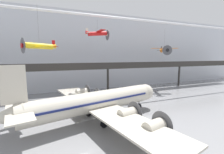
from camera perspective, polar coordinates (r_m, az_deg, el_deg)
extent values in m
plane|color=gray|center=(29.20, 15.53, -15.97)|extent=(260.00, 260.00, 0.00)
cube|color=silver|center=(55.36, -4.39, 9.54)|extent=(140.00, 3.00, 26.60)
cube|color=#2D2B28|center=(47.29, -1.21, 3.75)|extent=(110.00, 3.20, 0.90)
cube|color=#2D2B28|center=(45.79, -0.53, 4.87)|extent=(110.00, 0.12, 1.10)
cylinder|color=#2D2B28|center=(48.69, -1.59, -1.30)|extent=(0.70, 0.70, 7.82)
cylinder|color=#2D2B28|center=(65.43, 24.16, 0.37)|extent=(0.70, 0.70, 7.82)
cylinder|color=silver|center=(40.71, 3.08, 21.51)|extent=(120.00, 0.60, 0.60)
cylinder|color=beige|center=(26.96, -6.83, -9.40)|extent=(23.99, 8.88, 3.63)
sphere|color=beige|center=(34.67, 12.51, -5.63)|extent=(3.56, 3.56, 3.56)
cone|color=beige|center=(24.13, -36.28, -12.33)|extent=(5.35, 4.31, 3.34)
cube|color=navy|center=(26.86, -6.85, -8.66)|extent=(22.39, 8.58, 0.33)
cube|color=beige|center=(35.78, -12.73, -6.56)|extent=(8.81, 16.07, 0.28)
cube|color=beige|center=(20.49, 8.45, -17.65)|extent=(8.81, 16.07, 0.28)
cylinder|color=beige|center=(33.46, -7.91, -7.36)|extent=(3.09, 2.32, 1.74)
cylinder|color=#4C4C51|center=(34.14, -5.61, -7.01)|extent=(0.80, 3.24, 3.31)
cylinder|color=beige|center=(38.02, -11.44, -5.59)|extent=(3.09, 2.32, 1.74)
cylinder|color=#4C4C51|center=(38.62, -9.35, -5.33)|extent=(0.80, 3.24, 3.31)
cylinder|color=beige|center=(23.77, 5.80, -13.77)|extent=(3.09, 2.32, 1.74)
cylinder|color=#4C4C51|center=(24.72, 8.56, -12.94)|extent=(0.80, 3.24, 3.31)
cylinder|color=beige|center=(20.45, 15.70, -17.76)|extent=(3.09, 2.32, 1.74)
cylinder|color=#4C4C51|center=(21.55, 18.40, -16.50)|extent=(0.80, 3.24, 3.31)
cube|color=beige|center=(23.13, -33.51, -2.46)|extent=(3.01, 0.88, 5.08)
cube|color=beige|center=(23.97, -31.96, -10.97)|extent=(5.08, 9.88, 0.20)
cylinder|color=#4C4C51|center=(34.02, 10.22, -10.06)|extent=(0.20, 0.20, 1.21)
cylinder|color=black|center=(34.21, 10.19, -11.03)|extent=(1.35, 0.66, 1.30)
cylinder|color=#4C4C51|center=(30.32, -8.91, -12.29)|extent=(0.20, 0.20, 1.21)
cylinder|color=black|center=(30.53, -8.88, -13.37)|extent=(1.35, 0.66, 1.30)
cylinder|color=#4C4C51|center=(25.57, -3.01, -16.14)|extent=(0.20, 0.20, 1.21)
cylinder|color=black|center=(25.83, -3.00, -17.37)|extent=(1.35, 0.66, 1.30)
cylinder|color=red|center=(39.95, -5.57, 16.11)|extent=(4.97, 1.15, 1.42)
cone|color=silver|center=(40.77, -2.01, 15.67)|extent=(0.83, 0.93, 0.91)
cylinder|color=#4C4C51|center=(40.83, -1.76, 15.64)|extent=(0.11, 2.63, 2.63)
cone|color=red|center=(39.33, -9.02, 16.49)|extent=(1.40, 0.90, 0.97)
cube|color=red|center=(40.11, -5.16, 16.78)|extent=(1.39, 7.41, 0.10)
cube|color=silver|center=(39.32, -9.47, 17.08)|extent=(0.60, 0.08, 1.21)
cube|color=silver|center=(39.22, -9.45, 16.20)|extent=(0.67, 2.64, 0.06)
cylinder|color=slate|center=(40.29, -5.61, 18.97)|extent=(0.04, 0.04, 3.05)
cylinder|color=orange|center=(53.79, 19.22, 9.66)|extent=(3.35, 5.75, 1.47)
cone|color=black|center=(50.94, 20.23, 9.57)|extent=(1.35, 1.29, 1.06)
cylinder|color=#4C4C51|center=(50.74, 20.31, 9.56)|extent=(2.84, 1.25, 3.07)
cone|color=orange|center=(56.46, 18.36, 9.73)|extent=(1.55, 1.85, 1.08)
cube|color=orange|center=(53.49, 19.36, 10.27)|extent=(8.47, 4.67, 0.10)
cube|color=black|center=(56.81, 18.29, 10.30)|extent=(0.33, 0.66, 1.42)
cube|color=black|center=(56.78, 18.25, 9.58)|extent=(3.10, 1.85, 0.06)
cylinder|color=slate|center=(54.08, 19.40, 13.75)|extent=(0.04, 0.04, 6.56)
cylinder|color=yellow|center=(31.07, -25.91, 10.59)|extent=(4.91, 2.99, 1.14)
cone|color=red|center=(30.25, -30.54, 10.26)|extent=(1.12, 1.17, 0.92)
cylinder|color=#4C4C51|center=(30.20, -30.87, 10.24)|extent=(1.15, 2.42, 2.65)
cone|color=yellow|center=(32.01, -21.83, 10.82)|extent=(1.58, 1.35, 0.90)
cube|color=yellow|center=(30.95, -26.40, 10.00)|extent=(4.20, 7.25, 0.10)
cube|color=red|center=(32.17, -21.39, 11.80)|extent=(0.57, 0.31, 1.22)
cube|color=red|center=(32.13, -21.33, 10.72)|extent=(1.65, 2.66, 0.06)
cylinder|color=slate|center=(31.56, -26.36, 17.70)|extent=(0.04, 0.04, 6.82)
cylinder|color=#B2B5BA|center=(32.89, 17.64, -13.24)|extent=(0.36, 0.36, 0.04)
cylinder|color=#B2B5BA|center=(32.72, 17.68, -12.43)|extent=(0.07, 0.07, 0.95)
sphere|color=#B2B5BA|center=(32.55, 17.72, -11.58)|extent=(0.10, 0.10, 0.10)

